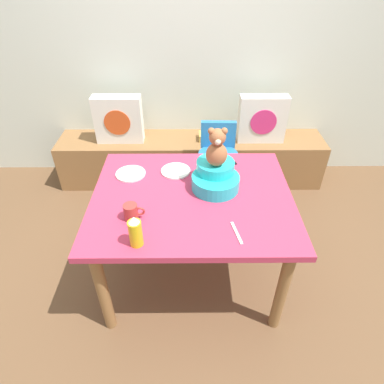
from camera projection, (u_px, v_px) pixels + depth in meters
name	position (u px, v px, depth m)	size (l,w,h in m)	color
ground_plane	(192.00, 272.00, 2.47)	(8.00, 8.00, 0.00)	brown
back_wall	(191.00, 40.00, 2.89)	(4.40, 0.10, 2.60)	silver
window_bench	(191.00, 159.00, 3.33)	(2.60, 0.44, 0.46)	olive
pillow_floral_left	(119.00, 119.00, 3.03)	(0.44, 0.15, 0.44)	white
pillow_floral_right	(262.00, 119.00, 3.04)	(0.44, 0.15, 0.44)	white
book_stack	(209.00, 136.00, 3.17)	(0.20, 0.14, 0.06)	gold
dining_table	(192.00, 208.00, 2.08)	(1.24, 1.01, 0.74)	#B73351
highchair	(218.00, 157.00, 2.80)	(0.34, 0.45, 0.79)	#2672B2
infant_seat_teal	(215.00, 177.00, 2.05)	(0.30, 0.33, 0.16)	#22BDC3
teddy_bear	(217.00, 148.00, 1.93)	(0.13, 0.12, 0.25)	#A2613B
ketchup_bottle	(135.00, 232.00, 1.64)	(0.07, 0.07, 0.18)	gold
coffee_mug	(131.00, 212.00, 1.82)	(0.12, 0.08, 0.09)	#9E332D
dinner_plate_near	(176.00, 171.00, 2.23)	(0.20, 0.20, 0.01)	white
dinner_plate_far	(131.00, 174.00, 2.20)	(0.20, 0.20, 0.01)	white
cell_phone	(226.00, 164.00, 2.30)	(0.07, 0.14, 0.01)	black
table_fork	(237.00, 233.00, 1.75)	(0.02, 0.17, 0.01)	silver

